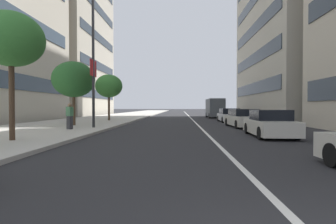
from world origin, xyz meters
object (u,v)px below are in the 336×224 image
object	(u,v)px
car_lead_in_lane	(229,116)
car_following_behind	(243,119)
street_tree_by_lamp_post	(109,86)
delivery_van_ahead	(215,108)
street_tree_far_plaza	(74,80)
car_approaching_light	(270,124)
street_lamp_with_banners	(97,47)
street_tree_near_plaza_corner	(11,40)
pedestrian_on_plaza	(70,116)

from	to	relation	value
car_lead_in_lane	car_following_behind	bearing A→B (deg)	178.55
car_lead_in_lane	street_tree_by_lamp_post	distance (m)	12.76
car_following_behind	street_tree_by_lamp_post	distance (m)	14.32
delivery_van_ahead	car_lead_in_lane	bearing A→B (deg)	179.99
street_tree_far_plaza	car_approaching_light	bearing A→B (deg)	-114.42
delivery_van_ahead	street_lamp_with_banners	distance (m)	23.15
car_following_behind	street_lamp_with_banners	size ratio (longest dim) A/B	0.50
car_following_behind	street_tree_near_plaza_corner	distance (m)	15.57
street_tree_far_plaza	street_lamp_with_banners	bearing A→B (deg)	-129.57
street_tree_near_plaza_corner	pedestrian_on_plaza	world-z (taller)	street_tree_near_plaza_corner
delivery_van_ahead	pedestrian_on_plaza	world-z (taller)	delivery_van_ahead
car_lead_in_lane	delivery_van_ahead	size ratio (longest dim) A/B	0.77
car_lead_in_lane	street_tree_far_plaza	distance (m)	15.25
car_lead_in_lane	street_tree_by_lamp_post	size ratio (longest dim) A/B	0.94
car_lead_in_lane	street_lamp_with_banners	world-z (taller)	street_lamp_with_banners
car_following_behind	street_tree_by_lamp_post	bearing A→B (deg)	58.02
street_tree_near_plaza_corner	delivery_van_ahead	bearing A→B (deg)	-24.01
car_approaching_light	pedestrian_on_plaza	bearing A→B (deg)	80.71
car_lead_in_lane	street_tree_near_plaza_corner	world-z (taller)	street_tree_near_plaza_corner
street_lamp_with_banners	street_tree_near_plaza_corner	distance (m)	7.09
street_tree_by_lamp_post	street_lamp_with_banners	bearing A→B (deg)	-169.22
car_following_behind	car_lead_in_lane	distance (m)	6.72
street_tree_by_lamp_post	pedestrian_on_plaza	world-z (taller)	street_tree_by_lamp_post
street_lamp_with_banners	car_lead_in_lane	bearing A→B (deg)	-48.45
car_lead_in_lane	street_tree_far_plaza	xyz separation A→B (m)	(-7.36, 13.03, 2.95)
car_approaching_light	street_tree_far_plaza	xyz separation A→B (m)	(5.75, 12.66, 2.98)
car_lead_in_lane	pedestrian_on_plaza	world-z (taller)	pedestrian_on_plaza
car_approaching_light	street_tree_near_plaza_corner	bearing A→B (deg)	106.79
car_approaching_light	street_lamp_with_banners	distance (m)	11.95
street_tree_far_plaza	street_tree_by_lamp_post	world-z (taller)	street_tree_far_plaza
street_lamp_with_banners	street_tree_by_lamp_post	xyz separation A→B (m)	(9.51, 1.81, -1.87)
street_tree_far_plaza	street_tree_by_lamp_post	bearing A→B (deg)	-4.83
car_following_behind	street_tree_by_lamp_post	xyz separation A→B (m)	(6.86, 12.19, 3.06)
car_approaching_light	car_following_behind	size ratio (longest dim) A/B	0.90
street_tree_far_plaza	pedestrian_on_plaza	world-z (taller)	street_tree_far_plaza
car_approaching_light	car_following_behind	bearing A→B (deg)	0.37
street_tree_far_plaza	pedestrian_on_plaza	size ratio (longest dim) A/B	2.98
car_lead_in_lane	street_tree_near_plaza_corner	distance (m)	20.49
street_tree_near_plaza_corner	pedestrian_on_plaza	bearing A→B (deg)	-1.48
car_approaching_light	street_lamp_with_banners	xyz separation A→B (m)	(3.73, 10.22, 4.94)
street_tree_far_plaza	car_lead_in_lane	bearing A→B (deg)	-60.55
car_following_behind	car_lead_in_lane	world-z (taller)	car_lead_in_lane
delivery_van_ahead	street_tree_near_plaza_corner	world-z (taller)	street_tree_near_plaza_corner
car_approaching_light	car_lead_in_lane	size ratio (longest dim) A/B	0.94
street_lamp_with_banners	pedestrian_on_plaza	size ratio (longest dim) A/B	5.85
car_lead_in_lane	car_approaching_light	bearing A→B (deg)	178.67
pedestrian_on_plaza	street_tree_near_plaza_corner	bearing A→B (deg)	-152.62
car_lead_in_lane	pedestrian_on_plaza	xyz separation A→B (m)	(-10.85, 11.85, 0.30)
street_tree_near_plaza_corner	street_tree_far_plaza	xyz separation A→B (m)	(8.85, 1.03, -0.70)
pedestrian_on_plaza	car_approaching_light	bearing A→B (deg)	-72.26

